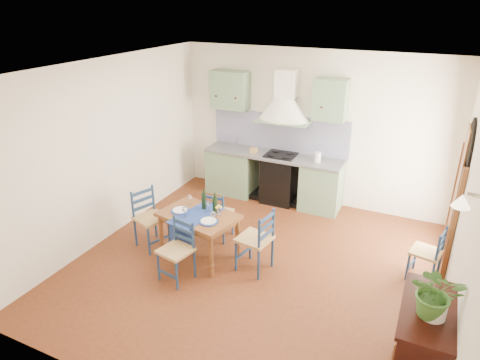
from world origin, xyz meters
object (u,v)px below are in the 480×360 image
dining_table (199,219)px  chair_near (177,250)px  potted_plant (436,293)px  sideboard (421,343)px

dining_table → chair_near: dining_table is taller
dining_table → potted_plant: potted_plant is taller
dining_table → sideboard: bearing=-18.9°
dining_table → chair_near: 0.63m
chair_near → sideboard: size_ratio=0.83×
sideboard → potted_plant: potted_plant is taller
chair_near → sideboard: 3.14m
chair_near → dining_table: bearing=91.5°
potted_plant → sideboard: bearing=104.5°
chair_near → sideboard: (3.11, -0.46, 0.06)m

